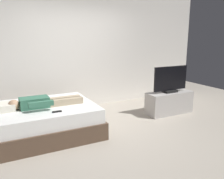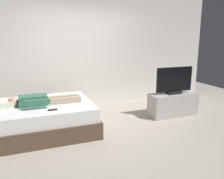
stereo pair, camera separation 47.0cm
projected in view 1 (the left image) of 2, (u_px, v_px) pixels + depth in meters
The scene contains 7 objects.
ground_plane at pixel (105, 131), 4.40m from camera, with size 10.00×10.00×0.00m, color #ADA393.
back_wall at pixel (89, 50), 5.77m from camera, with size 6.40×0.10×2.80m, color silver.
bed at pixel (41, 121), 4.17m from camera, with size 1.95×1.51×0.54m.
person at pixel (42, 102), 4.05m from camera, with size 1.26×0.46×0.18m.
remote at pixel (57, 112), 3.78m from camera, with size 0.15×0.04×0.02m, color black.
tv_stand at pixel (169, 103), 5.36m from camera, with size 1.10×0.40×0.50m, color #B7B2AD.
tv at pixel (170, 80), 5.24m from camera, with size 0.88×0.20×0.59m.
Camera 1 is at (-1.77, -3.71, 1.74)m, focal length 37.43 mm.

